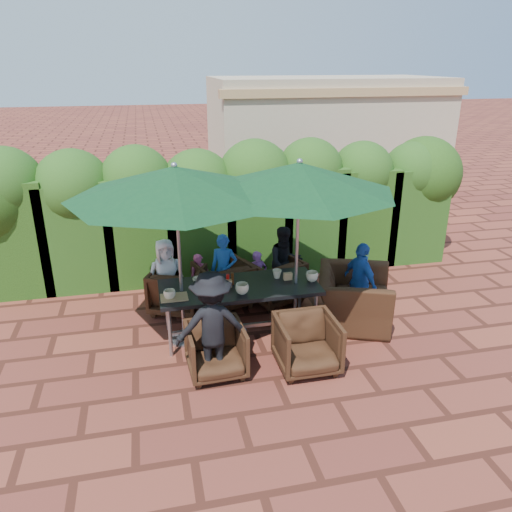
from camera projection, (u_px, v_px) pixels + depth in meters
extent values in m
plane|color=brown|center=(256.00, 333.00, 7.07)|extent=(80.00, 80.00, 0.00)
cube|color=black|center=(239.00, 287.00, 6.78)|extent=(2.16, 0.90, 0.05)
cube|color=gray|center=(240.00, 326.00, 7.00)|extent=(1.96, 0.05, 0.05)
cylinder|color=gray|center=(170.00, 332.00, 6.40)|extent=(0.05, 0.05, 0.70)
cylinder|color=gray|center=(167.00, 308.00, 7.04)|extent=(0.05, 0.05, 0.70)
cylinder|color=gray|center=(315.00, 316.00, 6.80)|extent=(0.05, 0.05, 0.70)
cylinder|color=gray|center=(300.00, 294.00, 7.44)|extent=(0.05, 0.05, 0.70)
cylinder|color=gray|center=(184.00, 338.00, 6.91)|extent=(0.44, 0.44, 0.03)
cylinder|color=gray|center=(180.00, 259.00, 6.47)|extent=(0.04, 0.04, 2.40)
cone|color=#0B3318|center=(175.00, 182.00, 6.10)|extent=(2.71, 2.71, 0.38)
sphere|color=gray|center=(174.00, 165.00, 6.03)|extent=(0.08, 0.08, 0.08)
cylinder|color=gray|center=(294.00, 329.00, 7.13)|extent=(0.44, 0.44, 0.03)
cylinder|color=gray|center=(297.00, 252.00, 6.70)|extent=(0.04, 0.04, 2.40)
cone|color=#0B3318|center=(299.00, 177.00, 6.33)|extent=(2.53, 2.53, 0.38)
sphere|color=gray|center=(300.00, 162.00, 6.25)|extent=(0.08, 0.08, 0.08)
imported|color=black|center=(178.00, 288.00, 7.58)|extent=(0.97, 0.94, 0.77)
imported|color=black|center=(223.00, 282.00, 7.75)|extent=(0.95, 0.92, 0.79)
imported|color=black|center=(274.00, 278.00, 7.89)|extent=(0.98, 0.95, 0.78)
imported|color=black|center=(216.00, 348.00, 6.05)|extent=(0.72, 0.68, 0.70)
imported|color=black|center=(307.00, 342.00, 6.14)|extent=(0.73, 0.69, 0.75)
imported|color=black|center=(354.00, 290.00, 7.21)|extent=(1.14, 1.37, 1.02)
imported|color=silver|center=(166.00, 276.00, 7.51)|extent=(0.62, 0.42, 1.16)
imported|color=blue|center=(224.00, 270.00, 7.71)|extent=(0.49, 0.44, 1.15)
imported|color=black|center=(285.00, 263.00, 7.92)|extent=(0.61, 0.41, 1.20)
imported|color=black|center=(212.00, 325.00, 5.91)|extent=(0.87, 0.40, 1.36)
imported|color=blue|center=(360.00, 282.00, 7.26)|extent=(0.51, 0.76, 1.19)
imported|color=#D54B83|center=(199.00, 279.00, 7.82)|extent=(0.32, 0.28, 0.81)
imported|color=#A952B2|center=(258.00, 277.00, 7.88)|extent=(0.35, 0.30, 0.83)
imported|color=#28944E|center=(273.00, 191.00, 10.81)|extent=(1.91, 1.24, 1.93)
imported|color=#D54B83|center=(330.00, 191.00, 11.21)|extent=(0.90, 0.63, 1.74)
imported|color=gray|center=(355.00, 186.00, 11.34)|extent=(1.29, 0.82, 1.86)
imported|color=beige|center=(170.00, 294.00, 6.38)|extent=(0.15, 0.15, 0.12)
imported|color=beige|center=(198.00, 282.00, 6.70)|extent=(0.15, 0.15, 0.14)
imported|color=beige|center=(242.00, 289.00, 6.52)|extent=(0.18, 0.18, 0.14)
imported|color=beige|center=(277.00, 274.00, 6.99)|extent=(0.13, 0.13, 0.12)
imported|color=beige|center=(312.00, 276.00, 6.89)|extent=(0.17, 0.17, 0.14)
cylinder|color=#B20C0A|center=(228.00, 280.00, 6.74)|extent=(0.04, 0.04, 0.17)
cylinder|color=#4C230C|center=(232.00, 279.00, 6.79)|extent=(0.04, 0.04, 0.17)
cube|color=#AA8052|center=(174.00, 297.00, 6.42)|extent=(0.35, 0.25, 0.02)
cube|color=tan|center=(227.00, 283.00, 6.72)|extent=(0.12, 0.06, 0.10)
cube|color=tan|center=(288.00, 276.00, 6.94)|extent=(0.12, 0.06, 0.10)
cube|color=#1B3A0F|center=(15.00, 236.00, 8.10)|extent=(1.15, 0.95, 1.89)
sphere|color=#1B3A0F|center=(5.00, 184.00, 7.79)|extent=(1.19, 1.19, 1.19)
cube|color=#1B3A0F|center=(80.00, 234.00, 8.32)|extent=(1.15, 0.95, 1.80)
sphere|color=#1B3A0F|center=(73.00, 187.00, 8.03)|extent=(1.23, 1.23, 1.23)
cube|color=#1B3A0F|center=(141.00, 229.00, 8.52)|extent=(1.15, 0.95, 1.85)
sphere|color=#1B3A0F|center=(137.00, 181.00, 8.21)|extent=(1.19, 1.19, 1.19)
cube|color=#1B3A0F|center=(199.00, 228.00, 8.74)|extent=(1.15, 0.95, 1.71)
sphere|color=#1B3A0F|center=(198.00, 186.00, 8.47)|extent=(1.25, 1.25, 1.25)
cube|color=#1B3A0F|center=(255.00, 221.00, 8.93)|extent=(1.15, 0.95, 1.83)
sphere|color=#1B3A0F|center=(255.00, 176.00, 8.63)|extent=(1.28, 1.28, 1.28)
cube|color=#1B3A0F|center=(308.00, 217.00, 9.12)|extent=(1.15, 0.95, 1.88)
sphere|color=#1B3A0F|center=(310.00, 171.00, 8.82)|extent=(1.17, 1.17, 1.17)
cube|color=#1B3A0F|center=(359.00, 215.00, 9.34)|extent=(1.15, 0.95, 1.81)
sphere|color=#1B3A0F|center=(362.00, 172.00, 9.05)|extent=(1.13, 1.13, 1.13)
cube|color=#1B3A0F|center=(408.00, 212.00, 9.55)|extent=(1.15, 0.95, 1.78)
sphere|color=#1B3A0F|center=(412.00, 171.00, 9.26)|extent=(1.09, 1.09, 1.09)
sphere|color=#1B3A0F|center=(424.00, 174.00, 9.44)|extent=(1.40, 1.40, 1.40)
cube|color=tan|center=(325.00, 139.00, 13.56)|extent=(6.00, 3.00, 3.20)
cube|color=tan|center=(349.00, 92.00, 11.76)|extent=(6.20, 0.25, 0.20)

